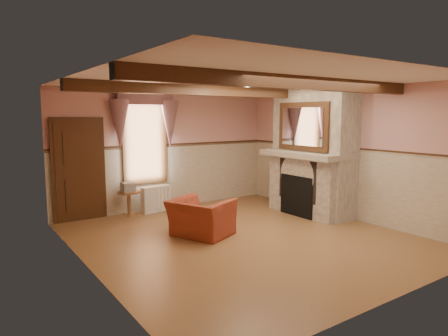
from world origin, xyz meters
TOP-DOWN VIEW (x-y plane):
  - floor at (0.00, 0.00)m, footprint 5.50×6.00m
  - ceiling at (0.00, 0.00)m, footprint 5.50×6.00m
  - wall_back at (0.00, 3.00)m, footprint 5.50×0.02m
  - wall_front at (0.00, -3.00)m, footprint 5.50×0.02m
  - wall_left at (-2.75, 0.00)m, footprint 0.02×6.00m
  - wall_right at (2.75, 0.00)m, footprint 0.02×6.00m
  - wainscot at (0.00, 0.00)m, footprint 5.50×6.00m
  - chair_rail at (0.00, 0.00)m, footprint 5.50×6.00m
  - firebox at (2.00, 0.60)m, footprint 0.20×0.95m
  - armchair at (-0.57, 0.54)m, footprint 1.27×1.33m
  - side_table at (-1.12, 2.70)m, footprint 0.59×0.59m
  - book_stack at (-1.14, 2.69)m, footprint 0.28×0.33m
  - radiator at (-0.47, 2.70)m, footprint 0.72×0.27m
  - bowl at (2.24, 0.46)m, footprint 0.35×0.35m
  - mantel_clock at (2.24, 1.13)m, footprint 0.14×0.24m
  - oil_lamp at (2.24, 1.09)m, footprint 0.11×0.11m
  - candle_red at (2.24, 0.14)m, footprint 0.06×0.06m
  - jar_yellow at (2.24, 0.34)m, footprint 0.06×0.06m
  - fireplace at (2.42, 0.60)m, footprint 0.85×2.00m
  - mantel at (2.24, 0.60)m, footprint 1.05×2.05m
  - overmantel_mirror at (2.06, 0.60)m, footprint 0.06×1.44m
  - door at (-2.10, 2.94)m, footprint 1.10×0.10m
  - window at (-0.60, 2.97)m, footprint 1.06×0.08m
  - window_drapes at (-0.60, 2.88)m, footprint 1.30×0.14m
  - ceiling_beam_front at (0.00, -1.20)m, footprint 5.50×0.18m
  - ceiling_beam_back at (0.00, 1.20)m, footprint 5.50×0.18m

SIDE VIEW (x-z plane):
  - floor at x=0.00m, z-range -0.01..0.01m
  - side_table at x=-1.12m, z-range 0.00..0.55m
  - radiator at x=-0.47m, z-range 0.00..0.60m
  - armchair at x=-0.57m, z-range 0.00..0.68m
  - firebox at x=2.00m, z-range 0.00..0.90m
  - book_stack at x=-1.14m, z-range 0.55..0.75m
  - wainscot at x=0.00m, z-range 0.00..1.50m
  - door at x=-2.10m, z-range 0.00..2.10m
  - mantel at x=2.24m, z-range 1.30..1.42m
  - wall_back at x=0.00m, z-range 0.00..2.80m
  - wall_front at x=0.00m, z-range 0.00..2.80m
  - wall_left at x=-2.75m, z-range 0.00..2.80m
  - wall_right at x=2.75m, z-range 0.00..2.80m
  - fireplace at x=2.42m, z-range 0.00..2.80m
  - bowl at x=2.24m, z-range 1.42..1.51m
  - jar_yellow at x=2.24m, z-range 1.42..1.54m
  - chair_rail at x=0.00m, z-range 1.46..1.54m
  - candle_red at x=2.24m, z-range 1.42..1.58m
  - mantel_clock at x=2.24m, z-range 1.42..1.62m
  - oil_lamp at x=2.24m, z-range 1.42..1.70m
  - window at x=-0.60m, z-range 0.64..2.66m
  - overmantel_mirror at x=2.06m, z-range 1.45..2.49m
  - window_drapes at x=-0.60m, z-range 1.55..2.95m
  - ceiling_beam_front at x=0.00m, z-range 2.60..2.80m
  - ceiling_beam_back at x=0.00m, z-range 2.60..2.80m
  - ceiling at x=0.00m, z-range 2.79..2.80m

